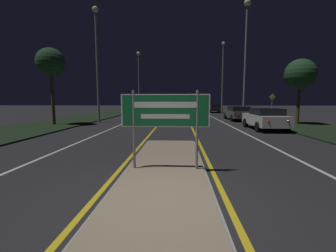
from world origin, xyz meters
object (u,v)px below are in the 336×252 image
at_px(streetlight_left_near, 97,49).
at_px(warning_sign, 272,104).
at_px(car_approaching_2, 165,106).
at_px(highway_sign, 165,114).
at_px(car_approaching_1, 135,109).
at_px(car_receding_2, 214,108).
at_px(streetlight_right_far, 223,70).
at_px(car_receding_1, 238,113).
at_px(car_approaching_0, 140,115).
at_px(car_receding_0, 265,118).
at_px(streetlight_right_near, 246,40).
at_px(streetlight_left_far, 139,72).

bearing_deg(streetlight_left_near, warning_sign, 10.39).
bearing_deg(warning_sign, car_approaching_2, 116.05).
bearing_deg(highway_sign, car_approaching_1, 103.01).
relative_size(car_receding_2, car_approaching_2, 1.09).
distance_m(streetlight_left_near, car_approaching_2, 27.79).
bearing_deg(streetlight_left_near, streetlight_right_far, 47.61).
relative_size(highway_sign, car_receding_1, 0.48).
bearing_deg(car_receding_2, car_approaching_0, -116.67).
distance_m(highway_sign, car_receding_2, 30.65).
bearing_deg(warning_sign, car_approaching_0, -162.89).
bearing_deg(highway_sign, car_receding_0, 56.68).
bearing_deg(car_approaching_2, streetlight_right_near, -69.26).
height_order(streetlight_right_far, car_receding_2, streetlight_right_far).
distance_m(highway_sign, streetlight_right_far, 29.03).
bearing_deg(car_approaching_0, car_receding_1, 22.10).
relative_size(highway_sign, streetlight_left_near, 0.24).
relative_size(highway_sign, car_approaching_0, 0.52).
distance_m(streetlight_right_near, warning_sign, 6.53).
bearing_deg(car_receding_1, car_approaching_1, 142.58).
bearing_deg(streetlight_left_near, streetlight_right_near, 12.64).
distance_m(highway_sign, warning_sign, 18.66).
distance_m(streetlight_left_far, car_approaching_2, 11.56).
relative_size(car_receding_2, warning_sign, 1.79).
relative_size(streetlight_right_far, car_approaching_1, 2.35).
bearing_deg(car_receding_1, streetlight_left_far, 129.42).
bearing_deg(car_approaching_1, streetlight_right_near, -35.62).
relative_size(car_receding_0, car_approaching_1, 0.95).
distance_m(streetlight_left_far, car_receding_1, 20.10).
relative_size(streetlight_left_far, car_approaching_1, 2.21).
relative_size(car_approaching_0, warning_sign, 1.79).
bearing_deg(car_receding_0, car_receding_1, 89.60).
bearing_deg(streetlight_left_far, car_approaching_2, 68.39).
height_order(car_approaching_2, warning_sign, warning_sign).
relative_size(streetlight_right_far, car_approaching_2, 2.53).
height_order(streetlight_right_near, car_approaching_2, streetlight_right_near).
relative_size(streetlight_left_far, car_receding_2, 2.20).
relative_size(highway_sign, car_approaching_2, 0.57).
height_order(car_receding_2, car_approaching_2, car_approaching_2).
relative_size(streetlight_right_far, car_receding_2, 2.33).
distance_m(car_receding_0, warning_sign, 7.89).
relative_size(car_approaching_1, car_approaching_2, 1.08).
relative_size(streetlight_right_far, car_approaching_0, 2.34).
height_order(car_receding_2, car_approaching_0, car_approaching_0).
bearing_deg(streetlight_left_far, streetlight_right_near, -48.98).
distance_m(streetlight_right_near, car_approaching_1, 16.67).
distance_m(car_receding_1, warning_sign, 3.34).
bearing_deg(streetlight_right_far, car_receding_0, -92.17).
bearing_deg(car_approaching_2, highway_sign, -86.44).
height_order(streetlight_left_far, car_approaching_1, streetlight_left_far).
height_order(highway_sign, warning_sign, warning_sign).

